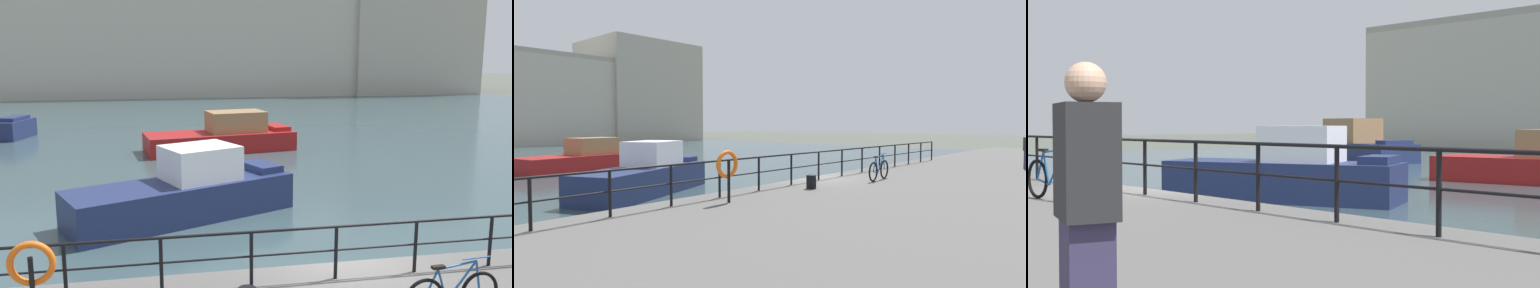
% 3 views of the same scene
% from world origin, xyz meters
% --- Properties ---
extents(ground_plane, '(240.00, 240.00, 0.00)m').
position_xyz_m(ground_plane, '(0.00, 0.00, 0.00)').
color(ground_plane, '#4C5147').
extents(moored_blue_motorboat, '(7.74, 5.08, 2.34)m').
position_xyz_m(moored_blue_motorboat, '(-3.01, 6.87, 0.85)').
color(moored_blue_motorboat, navy).
rests_on(moored_blue_motorboat, water_basin).
extents(moored_cabin_cruiser, '(9.01, 5.11, 2.76)m').
position_xyz_m(moored_cabin_cruiser, '(-16.62, 26.13, 1.03)').
color(moored_cabin_cruiser, navy).
rests_on(moored_cabin_cruiser, water_basin).
extents(quay_railing, '(23.25, 0.07, 1.08)m').
position_xyz_m(quay_railing, '(-0.57, -0.75, 1.79)').
color(quay_railing, black).
rests_on(quay_railing, quay_promenade).
extents(parked_bicycle, '(1.77, 0.19, 0.98)m').
position_xyz_m(parked_bicycle, '(0.83, -2.49, 1.44)').
color(parked_bicycle, black).
rests_on(parked_bicycle, quay_promenade).
extents(standing_person, '(0.50, 0.39, 1.69)m').
position_xyz_m(standing_person, '(8.99, -5.94, 1.91)').
color(standing_person, '#332D4C').
rests_on(standing_person, quay_promenade).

